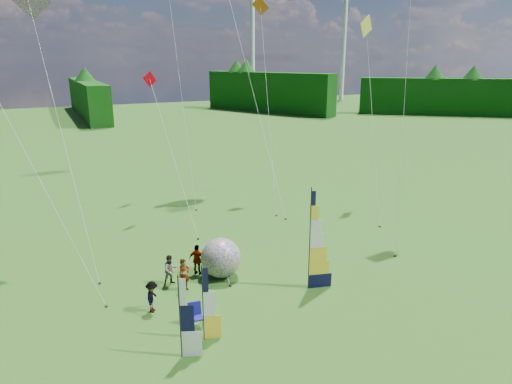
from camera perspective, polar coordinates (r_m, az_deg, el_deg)
name	(u,v)px	position (r m, az deg, el deg)	size (l,w,h in m)	color
ground	(314,327)	(21.86, 7.21, -16.40)	(220.00, 220.00, 0.00)	#356F1D
treeline_ring	(317,246)	(19.99, 7.62, -6.71)	(210.00, 210.00, 8.00)	#144312
turbine_left	(344,46)	(136.42, 10.90, 17.50)	(8.00, 1.20, 30.00)	silver
turbine_right	(252,45)	(129.68, -0.44, 17.85)	(8.00, 1.20, 30.00)	silver
feather_banner_main	(310,241)	(23.83, 6.73, -6.14)	(1.45, 0.10, 5.41)	black
side_banner_left	(203,304)	(20.13, -6.64, -13.79)	(0.95, 0.10, 3.42)	yellow
side_banner_far	(180,319)	(19.16, -9.48, -15.36)	(1.05, 0.10, 3.56)	white
bol_inflatable	(221,258)	(25.70, -4.41, -8.20)	(2.24, 2.24, 2.24)	#1B2FA6
spectator_a	(184,275)	(24.56, -8.97, -10.19)	(0.64, 0.42, 1.77)	#66594C
spectator_b	(171,270)	(25.31, -10.64, -9.55)	(0.82, 0.40, 1.68)	#66594C
spectator_c	(152,297)	(22.99, -12.85, -12.66)	(1.02, 0.38, 1.57)	#66594C
spectator_d	(197,260)	(26.12, -7.33, -8.40)	(1.05, 0.43, 1.79)	#66594C
camp_chair	(196,316)	(21.58, -7.52, -15.11)	(0.66, 0.66, 1.14)	navy
kite_whale	(249,64)	(38.47, -0.91, 15.68)	(3.70, 16.61, 22.60)	black
kite_rainbow_delta	(61,119)	(27.30, -23.24, 8.37)	(5.80, 10.69, 17.20)	red
kite_parafoil	(406,84)	(30.77, 18.24, 12.65)	(8.47, 9.52, 20.41)	#C1001E
small_kite_red	(173,149)	(32.76, -10.40, 5.32)	(2.97, 9.04, 11.28)	#C1000F
small_kite_orange	(268,100)	(37.29, 1.53, 11.46)	(4.54, 9.66, 17.15)	#D5510C
small_kite_yellow	(373,112)	(36.27, 14.45, 9.66)	(6.22, 10.05, 15.70)	yellow
small_kite_pink	(17,128)	(23.89, -27.74, 7.11)	(7.79, 7.06, 17.41)	#E3497B
small_kite_green	(178,65)	(39.82, -9.69, 15.38)	(2.96, 11.59, 22.46)	#13BB1C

